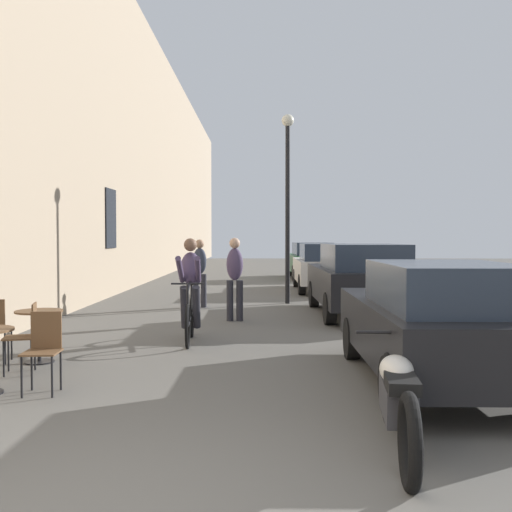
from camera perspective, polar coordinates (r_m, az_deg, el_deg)
name	(u,v)px	position (r m, az deg, el deg)	size (l,w,h in m)	color
building_facade_left	(104,126)	(18.10, -14.52, 12.08)	(0.54, 68.00, 9.92)	tan
cafe_chair_mid_toward_wall	(44,346)	(7.04, -19.88, -8.20)	(0.40, 0.40, 0.89)	black
cafe_table_far	(39,325)	(8.69, -20.27, -6.27)	(0.64, 0.64, 0.72)	black
cafe_chair_far_toward_wall	(26,333)	(8.07, -21.40, -6.93)	(0.46, 0.46, 0.89)	black
cyclist_on_bicycle	(190,292)	(9.89, -6.40, -3.51)	(0.52, 1.76, 1.74)	black
pedestrian_near	(235,274)	(12.11, -2.07, -1.77)	(0.35, 0.25, 1.71)	#26262D
pedestrian_mid	(200,269)	(14.53, -5.48, -1.27)	(0.38, 0.29, 1.67)	#26262D
street_lamp	(288,184)	(15.37, 3.09, 6.99)	(0.32, 0.32, 4.90)	black
parked_car_nearest	(437,321)	(7.22, 17.08, -6.06)	(1.74, 4.07, 1.44)	black
parked_car_second	(360,278)	(13.13, 10.01, -2.15)	(1.94, 4.48, 1.58)	black
parked_car_third	(324,266)	(18.90, 6.64, -1.01)	(1.82, 4.28, 1.52)	beige
parked_car_fourth	(311,260)	(24.61, 5.35, -0.37)	(1.90, 4.27, 1.50)	#23512D
parked_motorcycle	(398,399)	(5.08, 13.58, -13.35)	(0.62, 2.14, 0.92)	black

